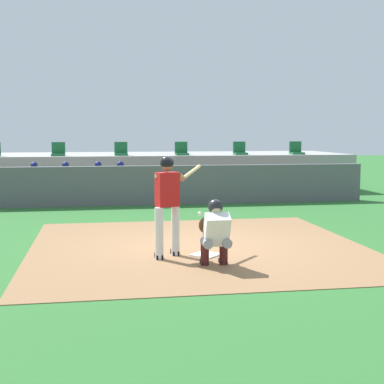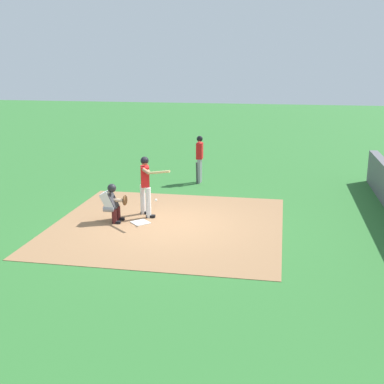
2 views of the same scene
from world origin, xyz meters
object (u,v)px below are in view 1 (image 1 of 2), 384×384
object	(u,v)px
batter_at_plate	(168,200)
stadium_seat_5	(296,151)
catcher_crouched	(215,230)
dugout_player_1	(66,182)
home_plate	(206,255)
dugout_player_0	(34,182)
stadium_seat_3	(182,151)
stadium_seat_2	(121,152)
stadium_seat_1	(58,152)
dugout_player_2	(98,181)
stadium_seat_4	(240,151)
dugout_player_3	(121,181)

from	to	relation	value
batter_at_plate	stadium_seat_5	distance (m)	11.88
batter_at_plate	catcher_crouched	world-z (taller)	batter_at_plate
dugout_player_1	stadium_seat_5	bearing A→B (deg)	13.74
home_plate	dugout_player_0	xyz separation A→B (m)	(-3.87, 8.14, 0.65)
home_plate	catcher_crouched	bearing A→B (deg)	-90.38
catcher_crouched	stadium_seat_3	bearing A→B (deg)	84.34
catcher_crouched	stadium_seat_2	world-z (taller)	stadium_seat_2
catcher_crouched	dugout_player_0	distance (m)	9.75
dugout_player_0	dugout_player_1	bearing A→B (deg)	0.00
stadium_seat_1	stadium_seat_3	world-z (taller)	same
home_plate	dugout_player_2	xyz separation A→B (m)	(-1.89, 8.14, 0.65)
dugout_player_0	dugout_player_2	size ratio (longest dim) A/B	1.00
stadium_seat_2	stadium_seat_4	xyz separation A→B (m)	(4.33, 0.00, 0.00)
home_plate	stadium_seat_1	world-z (taller)	stadium_seat_1
home_plate	dugout_player_3	world-z (taller)	dugout_player_3
dugout_player_3	stadium_seat_2	distance (m)	2.21
stadium_seat_2	stadium_seat_4	world-z (taller)	same
batter_at_plate	stadium_seat_3	world-z (taller)	stadium_seat_3
catcher_crouched	stadium_seat_4	distance (m)	11.50
dugout_player_1	stadium_seat_5	size ratio (longest dim) A/B	2.71
dugout_player_1	stadium_seat_1	xyz separation A→B (m)	(-0.35, 2.03, 0.86)
home_plate	stadium_seat_3	size ratio (longest dim) A/B	0.92
stadium_seat_2	stadium_seat_3	distance (m)	2.17
batter_at_plate	dugout_player_3	world-z (taller)	batter_at_plate
dugout_player_1	stadium_seat_5	world-z (taller)	stadium_seat_5
stadium_seat_3	stadium_seat_5	distance (m)	4.33
dugout_player_2	dugout_player_3	world-z (taller)	same
batter_at_plate	catcher_crouched	xyz separation A→B (m)	(0.67, -0.80, -0.43)
batter_at_plate	dugout_player_0	size ratio (longest dim) A/B	1.39
home_plate	stadium_seat_2	distance (m)	10.35
catcher_crouched	dugout_player_3	world-z (taller)	dugout_player_3
dugout_player_3	catcher_crouched	bearing A→B (deg)	-82.49
dugout_player_2	stadium_seat_4	xyz separation A→B (m)	(5.14, 2.03, 0.86)
home_plate	stadium_seat_4	size ratio (longest dim) A/B	0.92
dugout_player_1	dugout_player_2	size ratio (longest dim) A/B	1.00
dugout_player_3	stadium_seat_1	size ratio (longest dim) A/B	2.71
batter_at_plate	dugout_player_3	xyz separation A→B (m)	(-0.51, 8.15, -0.36)
stadium_seat_1	stadium_seat_5	distance (m)	8.67
catcher_crouched	dugout_player_1	distance (m)	9.41
dugout_player_2	stadium_seat_3	world-z (taller)	stadium_seat_3
dugout_player_2	home_plate	bearing A→B (deg)	-76.92
dugout_player_3	stadium_seat_3	size ratio (longest dim) A/B	2.71
batter_at_plate	stadium_seat_1	world-z (taller)	stadium_seat_1
dugout_player_2	dugout_player_3	xyz separation A→B (m)	(0.71, 0.00, 0.00)
home_plate	dugout_player_1	size ratio (longest dim) A/B	0.34
dugout_player_1	dugout_player_2	bearing A→B (deg)	0.00
home_plate	stadium_seat_5	world-z (taller)	stadium_seat_5
batter_at_plate	stadium_seat_4	distance (m)	10.93
catcher_crouched	dugout_player_0	size ratio (longest dim) A/B	1.26
dugout_player_1	stadium_seat_2	xyz separation A→B (m)	(1.82, 2.03, 0.86)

